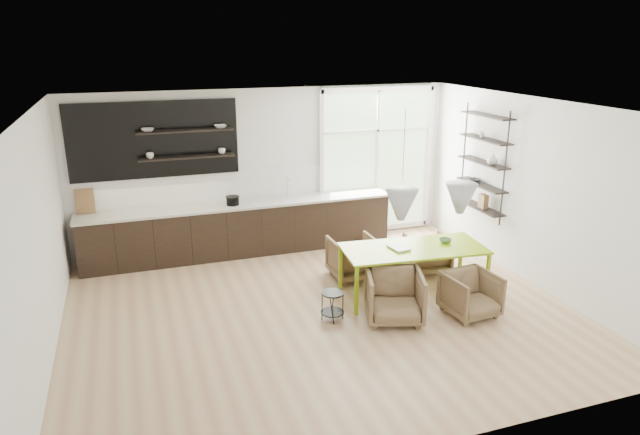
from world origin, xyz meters
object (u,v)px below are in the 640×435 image
Objects in this scene: dining_table at (413,251)px; armchair_back_right at (427,253)px; wire_stool at (333,302)px; armchair_back_left at (353,258)px; armchair_front_left at (394,296)px; armchair_front_right at (471,294)px.

armchair_back_right is at bearing 53.59° from dining_table.
armchair_back_left is at bearing 57.17° from wire_stool.
armchair_front_left is 0.86m from wire_stool.
armchair_back_right is at bearing 171.88° from armchair_back_left.
armchair_front_left is 1.10m from armchair_front_right.
armchair_front_right reaches higher than armchair_back_right.
armchair_front_left is at bearing -19.12° from wire_stool.
dining_table is 1.05m from armchair_front_right.
armchair_front_right is 1.95m from wire_stool.
armchair_back_left reaches higher than wire_stool.
armchair_back_right is (0.68, 0.76, -0.41)m from dining_table.
armchair_front_left reaches higher than armchair_back_right.
armchair_front_right is (1.06, -1.77, -0.02)m from armchair_back_left.
dining_table reaches higher than armchair_front_left.
armchair_back_right is 2.37m from wire_stool.
armchair_back_left reaches higher than armchair_back_right.
armchair_front_right is 1.67× the size of wire_stool.
armchair_back_left is 1.79× the size of wire_stool.
wire_stool is (-0.80, 0.28, -0.09)m from armchair_front_left.
wire_stool is at bearing 159.92° from armchair_front_right.
armchair_back_left is 0.95× the size of armchair_front_left.
dining_table reaches higher than armchair_back_left.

